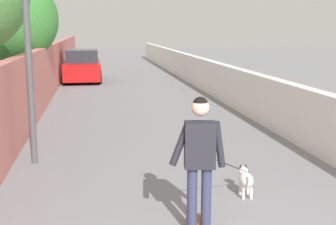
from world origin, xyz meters
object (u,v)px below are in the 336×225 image
at_px(person_skateboarder, 200,152).
at_px(car_near, 83,66).
at_px(dog, 245,179).
at_px(tree_left_mid, 14,20).

distance_m(person_skateboarder, car_near, 17.22).
height_order(dog, car_near, car_near).
distance_m(tree_left_mid, car_near, 7.05).
height_order(tree_left_mid, person_skateboarder, tree_left_mid).
bearing_deg(person_skateboarder, car_near, 6.22).
bearing_deg(tree_left_mid, car_near, -17.68).
distance_m(tree_left_mid, dog, 11.08).
distance_m(tree_left_mid, person_skateboarder, 11.55).
height_order(tree_left_mid, dog, tree_left_mid).
xyz_separation_m(dog, car_near, (15.99, 2.87, 0.44)).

